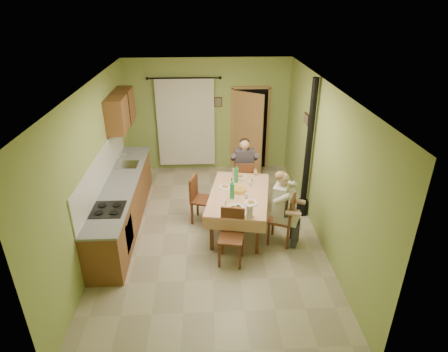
{
  "coord_description": "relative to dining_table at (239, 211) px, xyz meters",
  "views": [
    {
      "loc": [
        -0.05,
        -5.97,
        4.12
      ],
      "look_at": [
        0.25,
        0.1,
        1.15
      ],
      "focal_mm": 30.0,
      "sensor_mm": 36.0,
      "label": 1
    }
  ],
  "objects": [
    {
      "name": "floor",
      "position": [
        -0.53,
        -0.15,
        -0.38
      ],
      "size": [
        4.0,
        6.0,
        0.01
      ],
      "primitive_type": "cube",
      "color": "tan",
      "rests_on": "ground"
    },
    {
      "name": "room_shell",
      "position": [
        -0.53,
        -0.15,
        1.44
      ],
      "size": [
        4.04,
        6.04,
        2.82
      ],
      "color": "#96AB58",
      "rests_on": "ground"
    },
    {
      "name": "kitchen_run",
      "position": [
        -2.24,
        0.25,
        0.1
      ],
      "size": [
        0.64,
        3.64,
        1.56
      ],
      "color": "brown",
      "rests_on": "ground"
    },
    {
      "name": "upper_cabinets",
      "position": [
        -2.35,
        1.55,
        1.57
      ],
      "size": [
        0.35,
        1.4,
        0.7
      ],
      "primitive_type": "cube",
      "color": "brown",
      "rests_on": "room_shell"
    },
    {
      "name": "curtain",
      "position": [
        -1.08,
        2.75,
        0.88
      ],
      "size": [
        1.7,
        0.07,
        2.22
      ],
      "color": "black",
      "rests_on": "ground"
    },
    {
      "name": "doorway",
      "position": [
        0.48,
        2.71,
        0.67
      ],
      "size": [
        0.96,
        0.54,
        2.15
      ],
      "color": "black",
      "rests_on": "ground"
    },
    {
      "name": "dining_table",
      "position": [
        0.0,
        0.0,
        0.0
      ],
      "size": [
        1.38,
        1.96,
        0.76
      ],
      "rotation": [
        0.0,
        0.0,
        -0.18
      ],
      "color": "tan",
      "rests_on": "ground"
    },
    {
      "name": "tableware",
      "position": [
        -0.01,
        -0.11,
        0.45
      ],
      "size": [
        0.68,
        1.69,
        0.33
      ],
      "color": "white",
      "rests_on": "dining_table"
    },
    {
      "name": "chair_far",
      "position": [
        0.2,
        1.08,
        -0.09
      ],
      "size": [
        0.4,
        0.4,
        0.95
      ],
      "rotation": [
        0.0,
        0.0,
        -0.02
      ],
      "color": "#5C2F19",
      "rests_on": "ground"
    },
    {
      "name": "chair_near",
      "position": [
        -0.21,
        -1.01,
        -0.09
      ],
      "size": [
        0.47,
        0.47,
        0.96
      ],
      "rotation": [
        0.0,
        0.0,
        2.94
      ],
      "color": "#5C2F19",
      "rests_on": "ground"
    },
    {
      "name": "chair_right",
      "position": [
        0.73,
        -0.51,
        -0.09
      ],
      "size": [
        0.53,
        0.53,
        0.96
      ],
      "rotation": [
        0.0,
        0.0,
        1.17
      ],
      "color": "#5C2F19",
      "rests_on": "ground"
    },
    {
      "name": "chair_left",
      "position": [
        -0.7,
        0.28,
        -0.09
      ],
      "size": [
        0.51,
        0.51,
        0.96
      ],
      "rotation": [
        0.0,
        0.0,
        -1.88
      ],
      "color": "#5C2F19",
      "rests_on": "ground"
    },
    {
      "name": "man_far",
      "position": [
        0.2,
        1.09,
        0.5
      ],
      "size": [
        0.59,
        0.47,
        1.39
      ],
      "rotation": [
        0.0,
        0.0,
        -0.02
      ],
      "color": "#38333D",
      "rests_on": "chair_far"
    },
    {
      "name": "man_right",
      "position": [
        0.72,
        -0.51,
        0.5
      ],
      "size": [
        0.6,
        0.65,
        1.39
      ],
      "rotation": [
        0.0,
        0.0,
        1.17
      ],
      "color": "beige",
      "rests_on": "chair_right"
    },
    {
      "name": "stove_flue",
      "position": [
        1.37,
        0.45,
        0.64
      ],
      "size": [
        0.24,
        0.24,
        2.8
      ],
      "color": "black",
      "rests_on": "ground"
    },
    {
      "name": "picture_back",
      "position": [
        -0.28,
        2.82,
        1.37
      ],
      "size": [
        0.19,
        0.03,
        0.23
      ],
      "primitive_type": "cube",
      "color": "black",
      "rests_on": "room_shell"
    },
    {
      "name": "picture_right",
      "position": [
        1.44,
        1.05,
        1.47
      ],
      "size": [
        0.03,
        0.31,
        0.21
      ],
      "primitive_type": "cube",
      "color": "brown",
      "rests_on": "room_shell"
    }
  ]
}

